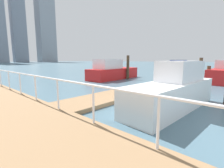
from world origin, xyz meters
name	(u,v)px	position (x,y,z in m)	size (l,w,h in m)	color
ground_plane	(21,80)	(0.00, 20.00, 0.00)	(300.00, 300.00, 0.00)	#476675
floating_dock	(139,89)	(3.38, 7.35, 0.09)	(13.75, 2.00, 0.18)	#93704C
boardwalk_railing	(45,82)	(-3.15, 7.44, 1.25)	(0.06, 24.53, 1.08)	white
dock_piling_0	(200,71)	(9.85, 5.21, 1.15)	(0.29, 0.29, 2.29)	brown
dock_piling_1	(208,75)	(10.28, 4.64, 0.79)	(0.31, 0.31, 1.58)	brown
dock_piling_2	(128,67)	(8.27, 12.04, 1.29)	(0.31, 0.31, 2.58)	#473826
moored_boat_0	(177,69)	(17.24, 10.04, 0.82)	(5.49, 2.12, 2.08)	white
moored_boat_1	(113,71)	(7.08, 13.24, 0.83)	(6.82, 2.57, 2.15)	red
moored_boat_2	(224,74)	(12.27, 3.76, 0.82)	(5.66, 1.93, 2.07)	red
moored_boat_3	(174,90)	(0.98, 4.04, 0.81)	(5.63, 1.87, 2.07)	white
skyline_tower_6	(19,28)	(38.40, 138.01, 25.36)	(9.33, 8.30, 50.72)	gray
skyline_tower_7	(46,25)	(59.07, 136.78, 30.98)	(13.92, 8.78, 61.96)	#8C939E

